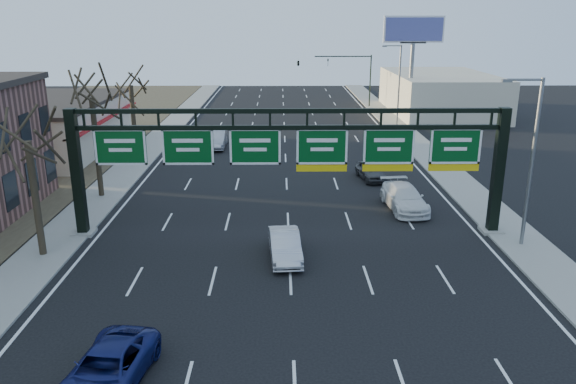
{
  "coord_description": "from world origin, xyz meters",
  "views": [
    {
      "loc": [
        -0.45,
        -22.01,
        11.88
      ],
      "look_at": [
        -0.06,
        5.7,
        3.2
      ],
      "focal_mm": 35.0,
      "sensor_mm": 36.0,
      "label": 1
    }
  ],
  "objects_px": {
    "sign_gantry": "(291,155)",
    "car_blue_suv": "(107,369)",
    "car_silver_sedan": "(285,246)",
    "car_white_wagon": "(404,198)"
  },
  "relations": [
    {
      "from": "car_blue_suv",
      "to": "car_white_wagon",
      "type": "height_order",
      "value": "car_white_wagon"
    },
    {
      "from": "car_silver_sedan",
      "to": "sign_gantry",
      "type": "bearing_deg",
      "value": 79.17
    },
    {
      "from": "sign_gantry",
      "to": "car_blue_suv",
      "type": "xyz_separation_m",
      "value": [
        -6.4,
        -13.91,
        -3.95
      ]
    },
    {
      "from": "sign_gantry",
      "to": "car_white_wagon",
      "type": "distance_m",
      "value": 9.26
    },
    {
      "from": "car_blue_suv",
      "to": "sign_gantry",
      "type": "bearing_deg",
      "value": 73.35
    },
    {
      "from": "car_blue_suv",
      "to": "car_silver_sedan",
      "type": "bearing_deg",
      "value": 68.09
    },
    {
      "from": "sign_gantry",
      "to": "car_white_wagon",
      "type": "relative_size",
      "value": 4.64
    },
    {
      "from": "car_silver_sedan",
      "to": "car_blue_suv",
      "type": "bearing_deg",
      "value": -124.31
    },
    {
      "from": "sign_gantry",
      "to": "car_blue_suv",
      "type": "relative_size",
      "value": 5.04
    },
    {
      "from": "sign_gantry",
      "to": "car_white_wagon",
      "type": "xyz_separation_m",
      "value": [
        7.34,
        4.13,
        -3.86
      ]
    }
  ]
}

